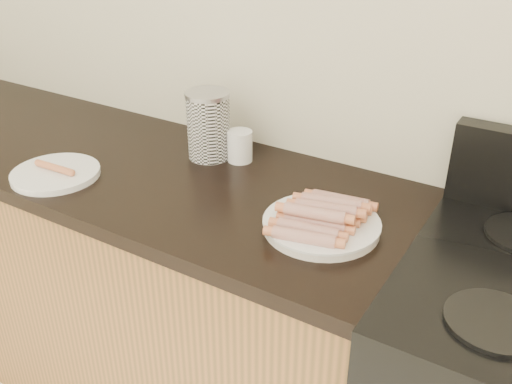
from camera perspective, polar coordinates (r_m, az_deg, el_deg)
The scene contains 10 objects.
wall_back at distance 1.57m, azimuth 6.50°, elevation 16.91°, with size 4.00×0.04×2.60m, color silver.
cabinet_base at distance 2.10m, azimuth -16.40°, elevation -7.08°, with size 2.20×0.59×0.86m, color #955D31.
counter_slab at distance 1.88m, azimuth -18.24°, elevation 4.17°, with size 2.20×0.62×0.04m, color black.
burner_near_left at distance 1.14m, azimuth 22.76°, elevation -11.84°, with size 0.18×0.18×0.01m, color black.
main_plate at distance 1.34m, azimuth 6.55°, elevation -3.40°, with size 0.27×0.27×0.02m, color silver.
side_plate at distance 1.66m, azimuth -19.40°, elevation 1.75°, with size 0.24×0.24×0.02m, color white.
hotdog_pile at distance 1.32m, azimuth 6.63°, elevation -2.23°, with size 0.14×0.25×0.06m.
plain_sausages at distance 1.65m, azimuth -19.50°, elevation 2.32°, with size 0.13×0.02×0.02m.
canister at distance 1.65m, azimuth -4.77°, elevation 6.69°, with size 0.13×0.13×0.20m.
mug at distance 1.65m, azimuth -1.63°, elevation 4.62°, with size 0.07×0.07×0.09m, color white.
Camera 1 is at (0.66, 0.61, 1.61)m, focal length 40.00 mm.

